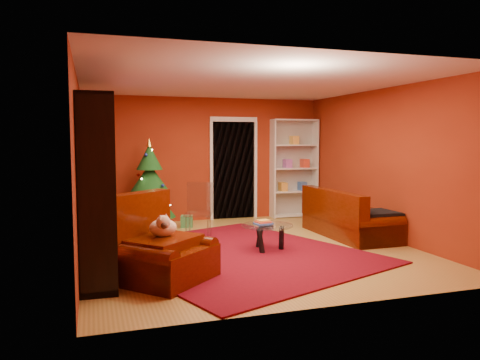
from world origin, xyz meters
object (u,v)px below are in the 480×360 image
object	(u,v)px
rug	(235,254)
christmas_tree	(150,185)
sofa	(350,212)
armchair	(164,246)
white_bookshelf	(294,168)
acrylic_chair	(198,214)
gift_box_teal	(158,225)
dog	(163,228)
coffee_table	(267,238)
gift_box_green	(187,221)
media_unit	(97,184)
gift_box_red	(150,222)

from	to	relation	value
rug	christmas_tree	world-z (taller)	christmas_tree
sofa	rug	bearing A→B (deg)	105.26
armchair	sofa	bearing A→B (deg)	-17.93
white_bookshelf	acrylic_chair	distance (m)	3.14
gift_box_teal	dog	xyz separation A→B (m)	(-0.32, -2.83, 0.48)
christmas_tree	coffee_table	world-z (taller)	christmas_tree
white_bookshelf	dog	size ratio (longest dim) A/B	5.55
rug	sofa	xyz separation A→B (m)	(2.34, 0.67, 0.42)
acrylic_chair	gift_box_green	bearing A→B (deg)	109.43
rug	sofa	distance (m)	2.47
armchair	coffee_table	xyz separation A→B (m)	(1.75, 1.05, -0.22)
coffee_table	gift_box_green	bearing A→B (deg)	109.06
white_bookshelf	media_unit	bearing A→B (deg)	-143.63
acrylic_chair	gift_box_teal	bearing A→B (deg)	150.92
gift_box_green	acrylic_chair	xyz separation A→B (m)	(-0.03, -1.16, 0.32)
armchair	acrylic_chair	bearing A→B (deg)	24.61
media_unit	gift_box_green	bearing A→B (deg)	55.52
rug	dog	distance (m)	1.62
white_bookshelf	sofa	distance (m)	2.37
gift_box_teal	gift_box_green	xyz separation A→B (m)	(0.62, 0.46, -0.04)
gift_box_green	gift_box_red	size ratio (longest dim) A/B	1.10
coffee_table	christmas_tree	bearing A→B (deg)	121.46
christmas_tree	gift_box_red	bearing A→B (deg)	107.63
christmas_tree	white_bookshelf	distance (m)	3.26
christmas_tree	gift_box_green	world-z (taller)	christmas_tree
coffee_table	sofa	bearing A→B (deg)	18.08
rug	gift_box_red	size ratio (longest dim) A/B	18.32
gift_box_red	white_bookshelf	xyz separation A→B (m)	(3.23, 0.38, 0.97)
gift_box_green	acrylic_chair	world-z (taller)	acrylic_chair
gift_box_teal	dog	world-z (taller)	dog
gift_box_green	coffee_table	bearing A→B (deg)	-70.94
media_unit	gift_box_green	distance (m)	3.07
armchair	dog	bearing A→B (deg)	45.00
rug	gift_box_green	xyz separation A→B (m)	(-0.26, 2.40, 0.10)
gift_box_green	rug	bearing A→B (deg)	-83.89
sofa	coffee_table	size ratio (longest dim) A/B	2.50
white_bookshelf	sofa	world-z (taller)	white_bookshelf
christmas_tree	sofa	xyz separation A→B (m)	(3.29, -1.85, -0.42)
dog	acrylic_chair	world-z (taller)	acrylic_chair
christmas_tree	gift_box_green	xyz separation A→B (m)	(0.69, -0.12, -0.73)
gift_box_red	dog	distance (m)	3.51
media_unit	gift_box_green	world-z (taller)	media_unit
media_unit	dog	size ratio (longest dim) A/B	7.27
gift_box_teal	sofa	distance (m)	3.47
christmas_tree	gift_box_red	world-z (taller)	christmas_tree
armchair	dog	xyz separation A→B (m)	(0.00, 0.07, 0.21)
rug	white_bookshelf	xyz separation A→B (m)	(2.27, 2.95, 1.07)
media_unit	gift_box_teal	xyz separation A→B (m)	(1.08, 1.89, -0.96)
gift_box_red	dog	xyz separation A→B (m)	(-0.24, -3.46, 0.54)
gift_box_red	media_unit	bearing A→B (deg)	-111.47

